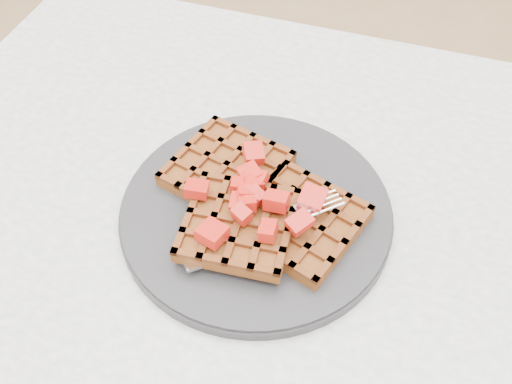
% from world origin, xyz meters
% --- Properties ---
extents(table, '(1.20, 0.80, 0.75)m').
position_xyz_m(table, '(0.00, 0.00, 0.64)').
color(table, white).
rests_on(table, ground).
extents(plate, '(0.29, 0.29, 0.02)m').
position_xyz_m(plate, '(-0.15, 0.04, 0.76)').
color(plate, '#262528').
rests_on(plate, table).
extents(waffles, '(0.23, 0.20, 0.03)m').
position_xyz_m(waffles, '(-0.15, 0.03, 0.78)').
color(waffles, brown).
rests_on(waffles, plate).
extents(strawberry_pile, '(0.15, 0.15, 0.02)m').
position_xyz_m(strawberry_pile, '(-0.15, 0.04, 0.80)').
color(strawberry_pile, '#AB0500').
rests_on(strawberry_pile, waffles).
extents(fork, '(0.15, 0.14, 0.02)m').
position_xyz_m(fork, '(-0.12, 0.00, 0.77)').
color(fork, silver).
rests_on(fork, plate).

